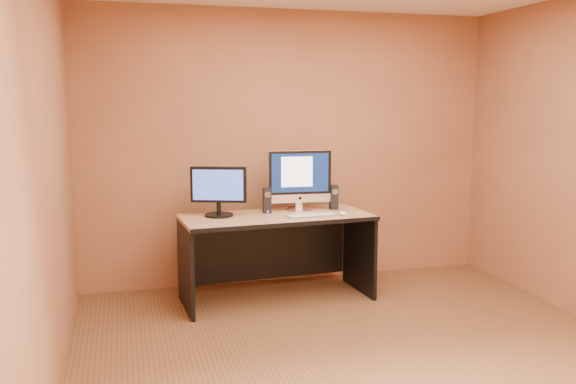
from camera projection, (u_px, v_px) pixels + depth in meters
name	position (u px, v px, depth m)	size (l,w,h in m)	color
floor	(368.00, 359.00, 4.15)	(4.00, 4.00, 0.00)	brown
walls	(372.00, 170.00, 3.96)	(4.00, 4.00, 2.60)	#A16541
desk	(277.00, 258.00, 5.37)	(1.64, 0.72, 0.76)	tan
imac	(300.00, 180.00, 5.48)	(0.58, 0.22, 0.56)	silver
second_monitor	(219.00, 192.00, 5.24)	(0.49, 0.25, 0.43)	black
speaker_left	(267.00, 200.00, 5.41)	(0.07, 0.07, 0.23)	black
speaker_right	(334.00, 197.00, 5.59)	(0.07, 0.07, 0.23)	black
keyboard	(312.00, 215.00, 5.26)	(0.44, 0.12, 0.02)	#B8B8BD
mouse	(343.00, 213.00, 5.31)	(0.06, 0.10, 0.04)	white
cable_a	(302.00, 208.00, 5.65)	(0.01, 0.01, 0.23)	black
cable_b	(289.00, 208.00, 5.67)	(0.01, 0.01, 0.18)	black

